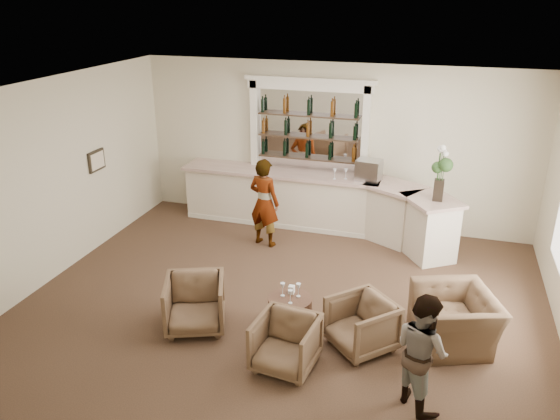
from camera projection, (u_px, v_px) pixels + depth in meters
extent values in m
plane|color=brown|center=(283.00, 305.00, 8.54)|extent=(8.00, 8.00, 0.00)
cube|color=beige|center=(333.00, 146.00, 11.02)|extent=(8.00, 0.04, 3.30)
cube|color=beige|center=(52.00, 181.00, 9.01)|extent=(0.04, 7.00, 3.30)
cube|color=white|center=(284.00, 92.00, 7.30)|extent=(8.00, 7.00, 0.04)
cube|color=black|center=(96.00, 161.00, 10.07)|extent=(0.04, 0.46, 0.38)
cube|color=beige|center=(98.00, 161.00, 10.06)|extent=(0.01, 0.38, 0.30)
cube|color=silver|center=(281.00, 198.00, 11.40)|extent=(4.00, 0.70, 1.08)
cube|color=beige|center=(281.00, 172.00, 11.17)|extent=(4.10, 0.82, 0.06)
cube|color=silver|center=(393.00, 214.00, 10.56)|extent=(1.12, 1.04, 1.08)
cube|color=beige|center=(396.00, 187.00, 10.33)|extent=(1.27, 1.19, 0.06)
cube|color=silver|center=(429.00, 229.00, 9.91)|extent=(1.08, 1.14, 1.08)
cube|color=beige|center=(432.00, 200.00, 9.68)|extent=(1.24, 1.29, 0.06)
cube|color=silver|center=(276.00, 225.00, 11.29)|extent=(4.00, 0.06, 0.10)
cube|color=white|center=(309.00, 130.00, 11.03)|extent=(2.15, 0.02, 1.65)
cube|color=silver|center=(255.00, 150.00, 11.48)|extent=(0.14, 0.16, 2.90)
cube|color=silver|center=(364.00, 159.00, 10.85)|extent=(0.14, 0.16, 2.90)
cube|color=silver|center=(309.00, 86.00, 10.64)|extent=(2.52, 0.16, 0.18)
cube|color=silver|center=(310.00, 79.00, 10.60)|extent=(2.64, 0.20, 0.08)
cube|color=#37281B|center=(307.00, 158.00, 11.15)|extent=(2.05, 0.20, 0.03)
cube|color=#37281B|center=(308.00, 137.00, 10.98)|extent=(2.05, 0.20, 0.03)
cube|color=#37281B|center=(308.00, 116.00, 10.82)|extent=(2.05, 0.20, 0.03)
cylinder|color=#543224|center=(290.00, 313.00, 7.86)|extent=(0.63, 0.63, 0.50)
imported|color=gray|center=(264.00, 203.00, 10.27)|extent=(0.71, 0.55, 1.71)
imported|color=gray|center=(422.00, 351.00, 6.25)|extent=(0.89, 0.90, 1.46)
imported|color=brown|center=(195.00, 304.00, 7.83)|extent=(1.09, 1.10, 0.78)
imported|color=brown|center=(285.00, 343.00, 7.01)|extent=(0.85, 0.86, 0.71)
imported|color=brown|center=(361.00, 325.00, 7.39)|extent=(1.12, 1.12, 0.73)
imported|color=brown|center=(455.00, 318.00, 7.52)|extent=(1.35, 1.43, 0.74)
cube|color=#AAAAAE|center=(369.00, 170.00, 10.54)|extent=(0.52, 0.46, 0.41)
cube|color=black|center=(438.00, 190.00, 9.52)|extent=(0.17, 0.17, 0.38)
cube|color=white|center=(291.00, 290.00, 7.87)|extent=(0.08, 0.08, 0.12)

